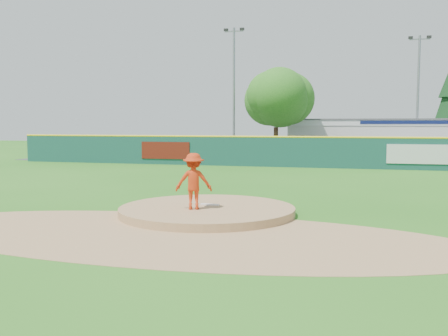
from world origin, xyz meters
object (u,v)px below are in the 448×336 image
(van, at_px, (332,151))
(light_pole_left, at_px, (234,87))
(deciduous_tree, at_px, (276,103))
(light_pole_right, at_px, (418,91))
(pitcher, at_px, (194,181))
(pool_building_grp, at_px, (377,137))
(playground_slide, at_px, (163,149))

(van, xyz_separation_m, light_pole_left, (-8.48, 2.50, 5.31))
(deciduous_tree, bearing_deg, light_pole_right, 19.98)
(pitcher, distance_m, pool_building_grp, 33.13)
(pool_building_grp, height_order, light_pole_left, light_pole_left)
(playground_slide, xyz_separation_m, deciduous_tree, (9.34, 1.08, 3.77))
(pool_building_grp, bearing_deg, van, -115.12)
(pitcher, height_order, light_pole_left, light_pole_left)
(pitcher, bearing_deg, light_pole_left, -94.13)
(playground_slide, height_order, light_pole_right, light_pole_right)
(light_pole_right, bearing_deg, pool_building_grp, 135.05)
(light_pole_left, height_order, light_pole_right, light_pole_left)
(playground_slide, xyz_separation_m, light_pole_right, (20.34, 5.08, 4.76))
(deciduous_tree, bearing_deg, light_pole_left, 153.43)
(playground_slide, height_order, deciduous_tree, deciduous_tree)
(light_pole_left, xyz_separation_m, light_pole_right, (15.00, 2.00, -0.51))
(pitcher, xyz_separation_m, pool_building_grp, (6.26, 32.53, 0.56))
(pool_building_grp, xyz_separation_m, deciduous_tree, (-8.00, -6.99, 2.89))
(playground_slide, bearing_deg, light_pole_left, 29.95)
(van, bearing_deg, deciduous_tree, 66.08)
(playground_slide, relative_size, light_pole_left, 0.25)
(van, distance_m, light_pole_left, 10.32)
(van, relative_size, light_pole_left, 0.47)
(pool_building_grp, xyz_separation_m, light_pole_left, (-12.00, -4.99, 4.39))
(van, bearing_deg, playground_slide, 74.88)
(pitcher, height_order, van, pitcher)
(pool_building_grp, distance_m, deciduous_tree, 11.01)
(playground_slide, bearing_deg, light_pole_right, 14.02)
(deciduous_tree, height_order, light_pole_left, light_pole_left)
(pitcher, xyz_separation_m, deciduous_tree, (-1.74, 25.54, 3.45))
(deciduous_tree, distance_m, light_pole_left, 4.72)
(pitcher, height_order, playground_slide, pitcher)
(van, height_order, light_pole_right, light_pole_right)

